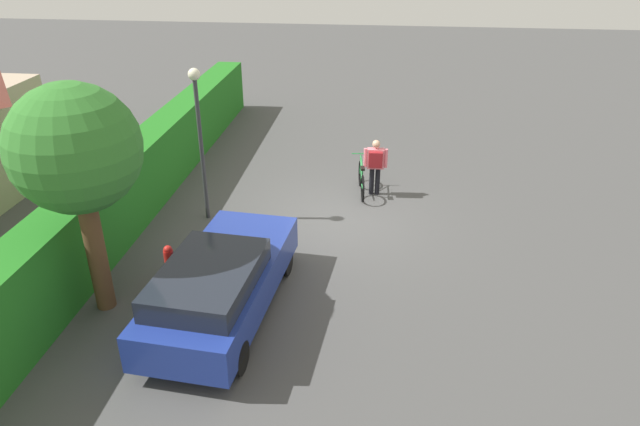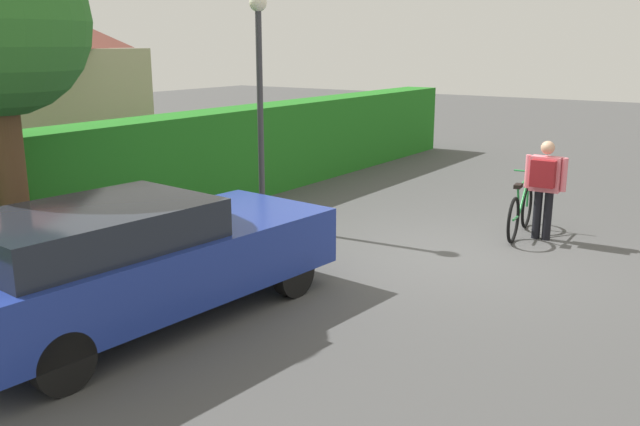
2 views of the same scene
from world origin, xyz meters
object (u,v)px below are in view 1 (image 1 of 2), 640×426
Objects in this scene: person_rider at (375,163)px; fire_hydrant at (170,263)px; parked_car_near at (221,283)px; bicycle at (361,180)px; street_lamp at (199,123)px; tree_kerbside at (75,151)px.

person_rider is 1.92× the size of fire_hydrant.
parked_car_near is 6.27m from bicycle.
bicycle is 4.70m from street_lamp.
tree_kerbside is (-5.76, 4.65, 2.80)m from bicycle.
tree_kerbside is at bearing 141.07° from bicycle.
street_lamp is 3.50m from fire_hydrant.
bicycle is at bearing 78.99° from person_rider.
fire_hydrant is (-4.74, 3.71, 0.02)m from bicycle.
person_rider is at bearing -65.89° from street_lamp.
street_lamp is at bearing 20.33° from parked_car_near.
person_rider is at bearing -41.04° from fire_hydrant.
person_rider reaches higher than parked_car_near.
tree_kerbside is at bearing 166.88° from street_lamp.
fire_hydrant is at bearing 52.35° from parked_car_near.
tree_kerbside reaches higher than person_rider.
fire_hydrant is at bearing 141.98° from bicycle.
tree_kerbside is at bearing 88.54° from parked_car_near.
parked_car_near is at bearing -127.65° from fire_hydrant.
street_lamp reaches higher than person_rider.
parked_car_near is 2.66× the size of bicycle.
street_lamp reaches higher than fire_hydrant.
person_rider is 0.35× the size of tree_kerbside.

